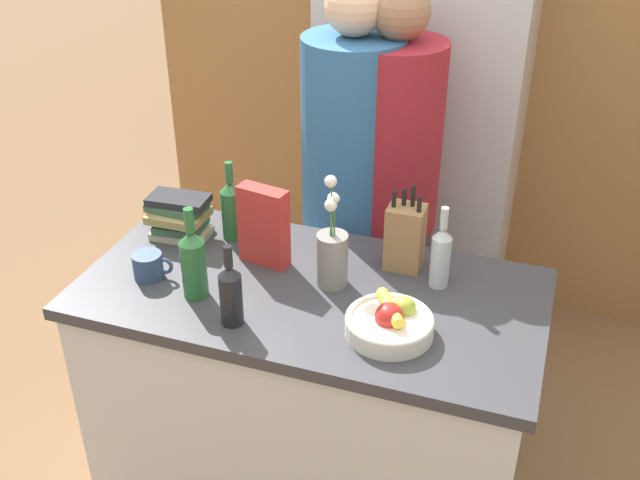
# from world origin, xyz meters

# --- Properties ---
(kitchen_island) EXTENTS (1.41, 0.71, 0.90)m
(kitchen_island) POSITION_xyz_m (0.00, 0.00, 0.45)
(kitchen_island) COLOR silver
(kitchen_island) RESTS_ON ground_plane
(back_wall_wood) EXTENTS (2.61, 0.12, 2.60)m
(back_wall_wood) POSITION_xyz_m (0.00, 1.54, 1.30)
(back_wall_wood) COLOR #9E6B3D
(back_wall_wood) RESTS_ON ground_plane
(refrigerator) EXTENTS (0.79, 0.63, 1.87)m
(refrigerator) POSITION_xyz_m (0.08, 1.18, 0.94)
(refrigerator) COLOR #B7B7BC
(refrigerator) RESTS_ON ground_plane
(fruit_bowl) EXTENTS (0.25, 0.25, 0.10)m
(fruit_bowl) POSITION_xyz_m (0.28, -0.13, 0.94)
(fruit_bowl) COLOR silver
(fruit_bowl) RESTS_ON kitchen_island
(knife_block) EXTENTS (0.11, 0.10, 0.28)m
(knife_block) POSITION_xyz_m (0.24, 0.22, 1.01)
(knife_block) COLOR olive
(knife_block) RESTS_ON kitchen_island
(flower_vase) EXTENTS (0.10, 0.10, 0.36)m
(flower_vase) POSITION_xyz_m (0.05, 0.05, 1.01)
(flower_vase) COLOR gray
(flower_vase) RESTS_ON kitchen_island
(cereal_box) EXTENTS (0.17, 0.09, 0.26)m
(cereal_box) POSITION_xyz_m (-0.19, 0.09, 1.03)
(cereal_box) COLOR red
(cereal_box) RESTS_ON kitchen_island
(coffee_mug) EXTENTS (0.12, 0.09, 0.08)m
(coffee_mug) POSITION_xyz_m (-0.49, -0.11, 0.94)
(coffee_mug) COLOR #334770
(coffee_mug) RESTS_ON kitchen_island
(book_stack) EXTENTS (0.21, 0.17, 0.15)m
(book_stack) POSITION_xyz_m (-0.52, 0.15, 0.97)
(book_stack) COLOR #B7A88E
(book_stack) RESTS_ON kitchen_island
(bottle_oil) EXTENTS (0.08, 0.08, 0.29)m
(bottle_oil) POSITION_xyz_m (-0.31, -0.14, 1.01)
(bottle_oil) COLOR #286633
(bottle_oil) RESTS_ON kitchen_island
(bottle_vinegar) EXTENTS (0.06, 0.06, 0.27)m
(bottle_vinegar) POSITION_xyz_m (0.36, 0.15, 1.00)
(bottle_vinegar) COLOR #B2BCC1
(bottle_vinegar) RESTS_ON kitchen_island
(bottle_wine) EXTENTS (0.06, 0.06, 0.25)m
(bottle_wine) POSITION_xyz_m (-0.15, -0.23, 1.00)
(bottle_wine) COLOR black
(bottle_wine) RESTS_ON kitchen_island
(bottle_water) EXTENTS (0.07, 0.07, 0.28)m
(bottle_water) POSITION_xyz_m (-0.35, 0.20, 1.01)
(bottle_water) COLOR #286633
(bottle_water) RESTS_ON kitchen_island
(person_at_sink) EXTENTS (0.36, 0.36, 1.70)m
(person_at_sink) POSITION_xyz_m (-0.06, 0.59, 0.96)
(person_at_sink) COLOR #383842
(person_at_sink) RESTS_ON ground_plane
(person_in_blue) EXTENTS (0.34, 0.34, 1.69)m
(person_in_blue) POSITION_xyz_m (0.09, 0.63, 0.95)
(person_in_blue) COLOR #383842
(person_in_blue) RESTS_ON ground_plane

